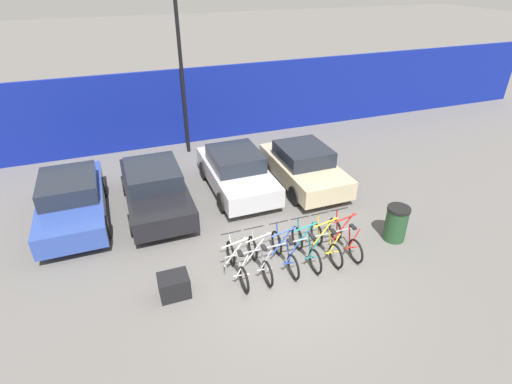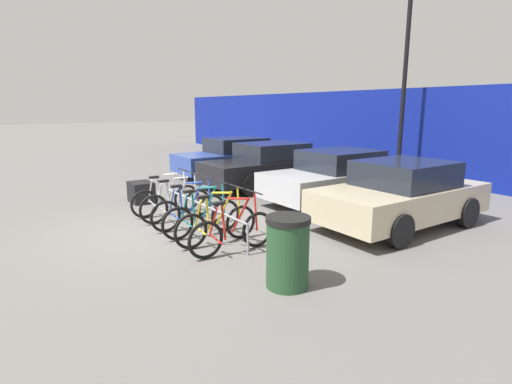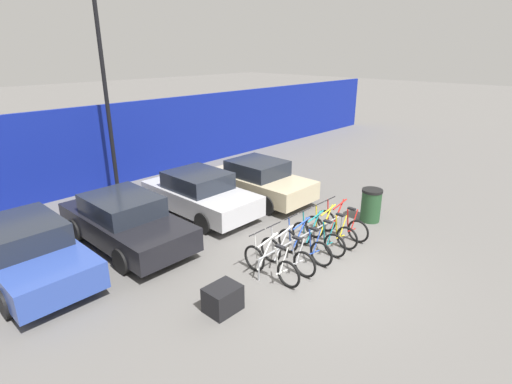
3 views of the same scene
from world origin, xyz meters
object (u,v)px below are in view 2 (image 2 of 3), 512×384
at_px(bicycle_red, 233,232).
at_px(car_silver, 337,177).
at_px(car_black, 270,165).
at_px(cargo_crate, 141,192).
at_px(bicycle_yellow, 217,224).
at_px(bicycle_silver, 176,204).
at_px(lamp_post, 407,51).
at_px(trash_bin, 288,252).
at_px(bicycle_teal, 202,217).
at_px(bicycle_white, 166,199).
at_px(bike_rack, 201,207).
at_px(car_blue, 234,157).
at_px(car_beige, 401,195).
at_px(bicycle_blue, 189,210).

height_order(bicycle_red, car_silver, car_silver).
xyz_separation_m(car_black, cargo_crate, (-0.20, -4.11, -0.42)).
relative_size(bicycle_yellow, bicycle_red, 1.00).
bearing_deg(bicycle_silver, lamp_post, 90.02).
height_order(lamp_post, trash_bin, lamp_post).
distance_m(bicycle_teal, bicycle_red, 1.17).
bearing_deg(bicycle_teal, bicycle_white, -179.44).
xyz_separation_m(bicycle_silver, bicycle_yellow, (1.88, 0.00, 0.00)).
relative_size(bike_rack, lamp_post, 0.47).
bearing_deg(cargo_crate, bicycle_silver, 2.18).
bearing_deg(car_blue, bicycle_teal, -36.23).
distance_m(bicycle_yellow, car_silver, 4.39).
bearing_deg(car_silver, bicycle_red, -68.25).
height_order(bicycle_teal, bicycle_yellow, same).
bearing_deg(car_silver, bike_rack, -87.74).
relative_size(bicycle_teal, bicycle_red, 1.00).
distance_m(car_black, cargo_crate, 4.13).
bearing_deg(cargo_crate, bicycle_white, 3.00).
distance_m(bicycle_yellow, trash_bin, 2.17).
distance_m(bicycle_white, car_beige, 5.28).
bearing_deg(car_silver, bicycle_silver, -100.30).
xyz_separation_m(bicycle_teal, car_black, (-3.27, 4.02, 0.31)).
height_order(bike_rack, bicycle_teal, bicycle_teal).
bearing_deg(bicycle_silver, car_blue, 135.82).
height_order(car_blue, car_silver, same).
height_order(bicycle_blue, trash_bin, bicycle_blue).
xyz_separation_m(bicycle_white, cargo_crate, (-1.58, -0.08, -0.10)).
xyz_separation_m(car_silver, lamp_post, (-0.88, 3.74, 3.54)).
height_order(bicycle_red, car_blue, car_blue).
distance_m(car_beige, trash_bin, 3.96).
relative_size(bicycle_teal, bicycle_yellow, 1.00).
distance_m(bicycle_blue, trash_bin, 3.37).
relative_size(bicycle_white, car_blue, 0.40).
distance_m(car_silver, trash_bin, 5.40).
bearing_deg(bike_rack, bicycle_white, -174.44).
relative_size(bicycle_silver, bicycle_yellow, 1.00).
bearing_deg(car_silver, bicycle_yellow, -75.32).
bearing_deg(bicycle_teal, trash_bin, -0.50).
height_order(bicycle_yellow, bicycle_red, same).
relative_size(car_silver, cargo_crate, 5.78).
distance_m(car_blue, cargo_crate, 4.83).
bearing_deg(bicycle_red, cargo_crate, 179.93).
bearing_deg(bicycle_teal, bicycle_red, 0.56).
bearing_deg(bicycle_silver, trash_bin, -1.47).
height_order(bicycle_blue, bicycle_red, same).
distance_m(trash_bin, cargo_crate, 6.23).
distance_m(car_beige, cargo_crate, 6.53).
distance_m(bicycle_silver, car_beige, 4.88).
bearing_deg(car_black, lamp_post, 64.64).
xyz_separation_m(bike_rack, car_blue, (-5.35, 4.03, 0.21)).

